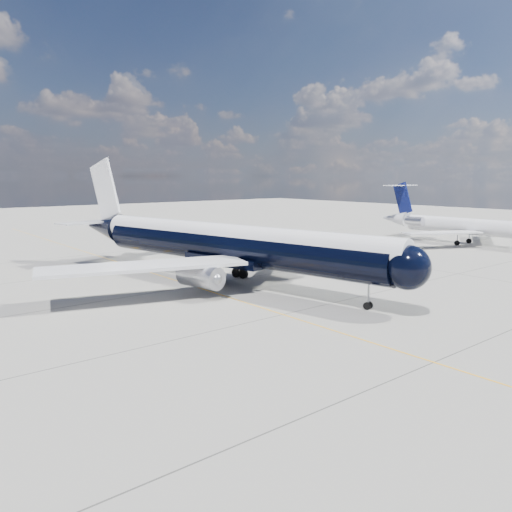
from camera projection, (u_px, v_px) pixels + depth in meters
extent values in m
plane|color=gray|center=(172.00, 279.00, 60.09)|extent=(320.00, 320.00, 0.00)
cube|color=#F6A70C|center=(194.00, 286.00, 56.25)|extent=(0.16, 160.00, 0.01)
cylinder|color=black|center=(231.00, 246.00, 56.68)|extent=(11.75, 39.88, 3.99)
sphere|color=black|center=(408.00, 267.00, 43.49)|extent=(4.69, 4.69, 3.99)
cone|color=black|center=(105.00, 227.00, 72.09)|extent=(5.35, 7.99, 3.99)
cylinder|color=silver|center=(230.00, 238.00, 56.53)|extent=(11.30, 41.77, 3.11)
cube|color=black|center=(411.00, 261.00, 43.26)|extent=(2.72, 1.73, 0.58)
cube|color=silver|center=(144.00, 266.00, 49.44)|extent=(20.81, 10.80, 0.34)
cube|color=silver|center=(278.00, 243.00, 66.21)|extent=(18.91, 16.83, 0.34)
cube|color=black|center=(231.00, 259.00, 56.92)|extent=(6.38, 11.16, 1.05)
cylinder|color=silver|center=(201.00, 276.00, 50.51)|extent=(3.25, 5.20, 2.35)
cylinder|color=silver|center=(281.00, 259.00, 60.90)|extent=(3.25, 5.20, 2.35)
sphere|color=gray|center=(216.00, 279.00, 49.13)|extent=(1.36, 1.36, 1.15)
sphere|color=gray|center=(296.00, 261.00, 59.51)|extent=(1.36, 1.36, 1.15)
cube|color=silver|center=(199.00, 268.00, 50.52)|extent=(0.89, 3.34, 1.15)
cube|color=silver|center=(280.00, 253.00, 60.91)|extent=(0.89, 3.34, 1.15)
cube|color=silver|center=(105.00, 190.00, 70.92)|extent=(1.64, 6.59, 8.95)
cube|color=silver|center=(104.00, 221.00, 71.96)|extent=(14.04, 5.97, 0.23)
cylinder|color=gray|center=(368.00, 296.00, 46.29)|extent=(0.22, 0.22, 2.20)
cylinder|color=black|center=(367.00, 306.00, 46.28)|extent=(0.33, 0.76, 0.73)
cylinder|color=black|center=(369.00, 305.00, 46.60)|extent=(0.33, 0.76, 0.73)
cylinder|color=gray|center=(200.00, 275.00, 55.59)|extent=(0.32, 0.32, 1.99)
cylinder|color=gray|center=(240.00, 266.00, 60.70)|extent=(0.32, 0.32, 1.99)
cylinder|color=black|center=(204.00, 283.00, 55.36)|extent=(0.69, 1.22, 1.15)
cylinder|color=black|center=(197.00, 281.00, 56.09)|extent=(0.69, 1.22, 1.15)
cylinder|color=black|center=(243.00, 274.00, 60.47)|extent=(0.69, 1.22, 1.15)
cylinder|color=black|center=(236.00, 273.00, 61.20)|extent=(0.69, 1.22, 1.15)
cylinder|color=silver|center=(470.00, 226.00, 89.39)|extent=(3.44, 23.95, 2.93)
cone|color=silver|center=(395.00, 218.00, 101.18)|extent=(3.05, 5.49, 2.93)
cube|color=silver|center=(442.00, 233.00, 85.46)|extent=(13.69, 9.22, 0.24)
cube|color=silver|center=(484.00, 227.00, 95.17)|extent=(13.54, 9.66, 0.24)
cylinder|color=silver|center=(415.00, 221.00, 95.23)|extent=(1.70, 3.51, 1.63)
cylinder|color=silver|center=(428.00, 220.00, 98.14)|extent=(1.70, 3.51, 1.63)
cube|color=silver|center=(416.00, 221.00, 95.57)|extent=(1.12, 1.76, 0.20)
cube|color=silver|center=(426.00, 220.00, 97.79)|extent=(1.12, 1.76, 0.20)
cube|color=#090F3F|center=(403.00, 199.00, 99.31)|extent=(0.36, 4.57, 6.66)
cube|color=silver|center=(401.00, 185.00, 99.39)|extent=(8.73, 2.36, 0.17)
cylinder|color=gray|center=(457.00, 240.00, 89.19)|extent=(0.22, 0.22, 1.85)
cylinder|color=gray|center=(469.00, 238.00, 91.97)|extent=(0.22, 0.22, 1.85)
cylinder|color=black|center=(457.00, 243.00, 89.29)|extent=(0.37, 0.92, 0.91)
cylinder|color=black|center=(469.00, 241.00, 92.06)|extent=(0.37, 0.92, 0.91)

